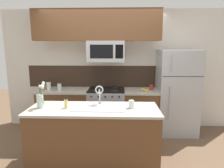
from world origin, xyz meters
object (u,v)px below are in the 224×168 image
at_px(storage_jar_tall, 44,85).
at_px(storage_jar_medium, 49,85).
at_px(stove_range, 106,110).
at_px(storage_jar_short, 59,86).
at_px(drinking_glass, 131,104).
at_px(refrigerator, 176,92).
at_px(microwave, 106,51).
at_px(sink_faucet, 99,92).
at_px(coffee_tin, 151,87).
at_px(flower_vase, 40,100).
at_px(banana_bunch, 145,90).
at_px(dish_soap_bottle, 66,104).

relative_size(storage_jar_tall, storage_jar_medium, 1.00).
xyz_separation_m(stove_range, storage_jar_medium, (-1.22, -0.02, 0.54)).
height_order(storage_jar_short, drinking_glass, storage_jar_short).
bearing_deg(storage_jar_tall, stove_range, -0.14).
relative_size(refrigerator, storage_jar_medium, 9.22).
bearing_deg(microwave, sink_faucet, -92.25).
bearing_deg(coffee_tin, storage_jar_tall, -178.82).
xyz_separation_m(stove_range, flower_vase, (-0.90, -1.26, 0.57)).
bearing_deg(sink_faucet, flower_vase, -166.60).
bearing_deg(drinking_glass, stove_range, 110.10).
bearing_deg(microwave, storage_jar_medium, 179.79).
relative_size(banana_bunch, sink_faucet, 0.62).
distance_m(stove_range, storage_jar_medium, 1.34).
distance_m(refrigerator, storage_jar_medium, 2.70).
bearing_deg(drinking_glass, sink_faucet, 160.52).
xyz_separation_m(refrigerator, drinking_glass, (-1.02, -1.25, 0.10)).
height_order(stove_range, sink_faucet, sink_faucet).
height_order(sink_faucet, drinking_glass, sink_faucet).
xyz_separation_m(microwave, dish_soap_bottle, (-0.52, -1.25, -0.74)).
bearing_deg(storage_jar_medium, storage_jar_tall, 169.35).
distance_m(storage_jar_tall, dish_soap_bottle, 1.51).
bearing_deg(stove_range, storage_jar_tall, 179.86).
relative_size(banana_bunch, flower_vase, 0.48).
xyz_separation_m(coffee_tin, dish_soap_bottle, (-1.47, -1.32, 0.01)).
bearing_deg(drinking_glass, coffee_tin, 68.77).
bearing_deg(coffee_tin, drinking_glass, -111.23).
xyz_separation_m(coffee_tin, drinking_glass, (-0.50, -1.28, 0.01)).
bearing_deg(drinking_glass, storage_jar_tall, 145.18).
relative_size(stove_range, microwave, 1.25).
height_order(sink_faucet, dish_soap_bottle, sink_faucet).
relative_size(refrigerator, flower_vase, 4.38).
bearing_deg(drinking_glass, storage_jar_short, 140.20).
xyz_separation_m(banana_bunch, dish_soap_bottle, (-1.33, -1.21, 0.05)).
bearing_deg(storage_jar_medium, banana_bunch, -1.27).
bearing_deg(dish_soap_bottle, coffee_tin, 41.88).
xyz_separation_m(storage_jar_short, flower_vase, (0.08, -1.23, 0.05)).
relative_size(stove_range, dish_soap_bottle, 5.64).
distance_m(banana_bunch, dish_soap_bottle, 1.80).
height_order(storage_jar_short, banana_bunch, storage_jar_short).
relative_size(storage_jar_short, coffee_tin, 1.43).
height_order(stove_range, banana_bunch, banana_bunch).
bearing_deg(microwave, dish_soap_bottle, -112.67).
height_order(storage_jar_tall, drinking_glass, storage_jar_tall).
bearing_deg(microwave, refrigerator, 1.59).
bearing_deg(storage_jar_short, flower_vase, -86.22).
distance_m(refrigerator, banana_bunch, 0.67).
distance_m(storage_jar_short, banana_bunch, 1.80).
distance_m(microwave, storage_jar_medium, 1.41).
xyz_separation_m(stove_range, banana_bunch, (0.81, -0.06, 0.47)).
relative_size(banana_bunch, dish_soap_bottle, 1.15).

